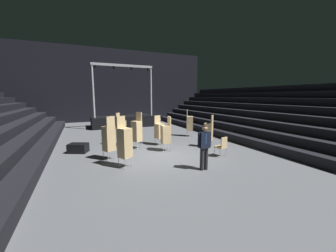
{
  "coord_description": "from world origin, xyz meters",
  "views": [
    {
      "loc": [
        -3.56,
        -8.58,
        2.85
      ],
      "look_at": [
        0.28,
        0.16,
        1.4
      ],
      "focal_mm": 21.34,
      "sensor_mm": 36.0,
      "label": 1
    }
  ],
  "objects": [
    {
      "name": "chair_stack_rear_left",
      "position": [
        0.57,
        2.09,
        0.86
      ],
      "size": [
        0.55,
        0.55,
        1.71
      ],
      "rotation": [
        0.0,
        0.0,
        3.44
      ],
      "color": "#B2B5BA",
      "rests_on": "ground_plane"
    },
    {
      "name": "chair_stack_rear_centre",
      "position": [
        -2.47,
        0.47,
        0.98
      ],
      "size": [
        0.59,
        0.59,
        1.96
      ],
      "rotation": [
        0.0,
        0.0,
        0.46
      ],
      "color": "#B2B5BA",
      "rests_on": "ground_plane"
    },
    {
      "name": "stage_riser",
      "position": [
        0.0,
        10.24,
        0.61
      ],
      "size": [
        5.51,
        2.8,
        5.51
      ],
      "color": "black",
      "rests_on": "ground_plane"
    },
    {
      "name": "chair_stack_mid_left",
      "position": [
        -0.83,
        1.84,
        0.98
      ],
      "size": [
        0.6,
        0.6,
        1.96
      ],
      "rotation": [
        0.0,
        0.0,
        2.09
      ],
      "color": "#B2B5BA",
      "rests_on": "ground_plane"
    },
    {
      "name": "man_with_tie",
      "position": [
        0.69,
        -2.35,
        1.01
      ],
      "size": [
        0.57,
        0.26,
        1.78
      ],
      "rotation": [
        0.0,
        0.0,
        3.07
      ],
      "color": "black",
      "rests_on": "ground_plane"
    },
    {
      "name": "chair_stack_front_right",
      "position": [
        -2.02,
        -0.8,
        1.03
      ],
      "size": [
        0.6,
        0.6,
        2.05
      ],
      "rotation": [
        0.0,
        0.0,
        3.66
      ],
      "color": "#B2B5BA",
      "rests_on": "ground_plane"
    },
    {
      "name": "chair_stack_mid_centre",
      "position": [
        3.46,
        3.58,
        0.94
      ],
      "size": [
        0.6,
        0.6,
        1.88
      ],
      "rotation": [
        0.0,
        0.0,
        4.18
      ],
      "color": "#B2B5BA",
      "rests_on": "ground_plane"
    },
    {
      "name": "arena_end_wall",
      "position": [
        0.0,
        15.0,
        4.0
      ],
      "size": [
        22.0,
        0.3,
        8.0
      ],
      "primitive_type": "cube",
      "color": "black",
      "rests_on": "ground_plane"
    },
    {
      "name": "chair_stack_rear_right",
      "position": [
        -1.47,
        2.87,
        0.94
      ],
      "size": [
        0.62,
        0.62,
        1.88
      ],
      "rotation": [
        0.0,
        0.0,
        4.07
      ],
      "color": "#B2B5BA",
      "rests_on": "ground_plane"
    },
    {
      "name": "chair_stack_mid_right",
      "position": [
        2.9,
        0.52,
        0.9
      ],
      "size": [
        0.62,
        0.62,
        1.79
      ],
      "rotation": [
        0.0,
        0.0,
        0.75
      ],
      "color": "#B2B5BA",
      "rests_on": "ground_plane"
    },
    {
      "name": "ground_plane",
      "position": [
        0.0,
        0.0,
        -0.05
      ],
      "size": [
        22.0,
        30.0,
        0.1
      ],
      "primitive_type": "cube",
      "color": "#515459"
    },
    {
      "name": "loose_chair_near_man",
      "position": [
        2.44,
        -1.22,
        0.53
      ],
      "size": [
        0.53,
        0.53,
        0.95
      ],
      "rotation": [
        0.0,
        0.0,
        0.22
      ],
      "color": "#B2B5BA",
      "rests_on": "ground_plane"
    },
    {
      "name": "chair_stack_front_left",
      "position": [
        0.42,
        0.76,
        0.9
      ],
      "size": [
        0.47,
        0.47,
        1.79
      ],
      "rotation": [
        0.0,
        0.0,
        1.49
      ],
      "color": "#B2B5BA",
      "rests_on": "ground_plane"
    },
    {
      "name": "bleacher_bank_right",
      "position": [
        8.0,
        1.0,
        1.8
      ],
      "size": [
        6.0,
        24.0,
        3.6
      ],
      "rotation": [
        0.0,
        0.0,
        -1.57
      ],
      "color": "black",
      "rests_on": "ground_plane"
    },
    {
      "name": "equipment_road_case",
      "position": [
        -3.78,
        2.23,
        0.23
      ],
      "size": [
        1.07,
        0.93,
        0.46
      ],
      "primitive_type": "cube",
      "rotation": [
        0.0,
        0.0,
        -0.44
      ],
      "color": "black",
      "rests_on": "ground_plane"
    }
  ]
}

